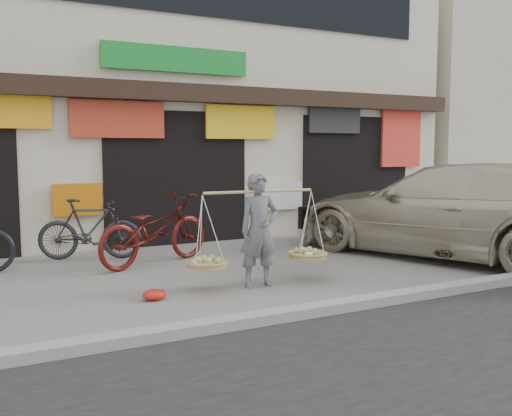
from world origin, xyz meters
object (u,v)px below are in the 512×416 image
street_vendor (259,235)px  bike_1 (90,229)px  suv (450,210)px  bike_2 (155,230)px

street_vendor → bike_1: size_ratio=1.19×
bike_1 → suv: (5.80, -2.76, 0.31)m
bike_2 → suv: size_ratio=0.36×
bike_2 → suv: suv is taller
street_vendor → bike_1: bearing=121.7°
bike_1 → street_vendor: bearing=-129.9°
bike_2 → bike_1: bearing=20.2°
bike_2 → suv: 5.25m
street_vendor → bike_2: size_ratio=0.95×
bike_1 → bike_2: size_ratio=0.80×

